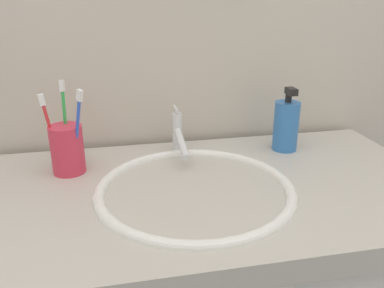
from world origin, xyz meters
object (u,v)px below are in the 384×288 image
(faucet, at_px, (179,136))
(toothbrush_cup, at_px, (67,149))
(toothbrush_blue, at_px, (77,127))
(soap_dispenser, at_px, (286,125))
(toothbrush_green, at_px, (65,120))
(toothbrush_red, at_px, (50,129))

(faucet, xyz_separation_m, toothbrush_cup, (-0.26, -0.05, 0.00))
(toothbrush_cup, xyz_separation_m, toothbrush_blue, (0.03, -0.03, 0.06))
(faucet, bearing_deg, soap_dispenser, -3.16)
(faucet, distance_m, toothbrush_green, 0.27)
(faucet, distance_m, toothbrush_blue, 0.25)
(toothbrush_blue, distance_m, soap_dispenser, 0.51)
(faucet, bearing_deg, toothbrush_cup, -169.79)
(faucet, height_order, toothbrush_green, toothbrush_green)
(faucet, relative_size, toothbrush_blue, 0.86)
(toothbrush_red, bearing_deg, toothbrush_green, 34.94)
(toothbrush_blue, xyz_separation_m, soap_dispenser, (0.50, 0.06, -0.05))
(toothbrush_red, distance_m, soap_dispenser, 0.56)
(toothbrush_blue, height_order, soap_dispenser, toothbrush_blue)
(toothbrush_green, bearing_deg, toothbrush_red, -145.06)
(toothbrush_green, xyz_separation_m, toothbrush_red, (-0.03, -0.02, -0.01))
(toothbrush_blue, relative_size, toothbrush_red, 1.08)
(toothbrush_cup, relative_size, toothbrush_blue, 0.57)
(toothbrush_cup, bearing_deg, toothbrush_blue, -41.94)
(toothbrush_blue, height_order, toothbrush_red, toothbrush_blue)
(toothbrush_cup, bearing_deg, toothbrush_green, 88.69)
(faucet, distance_m, toothbrush_red, 0.30)
(toothbrush_blue, bearing_deg, soap_dispenser, 6.52)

